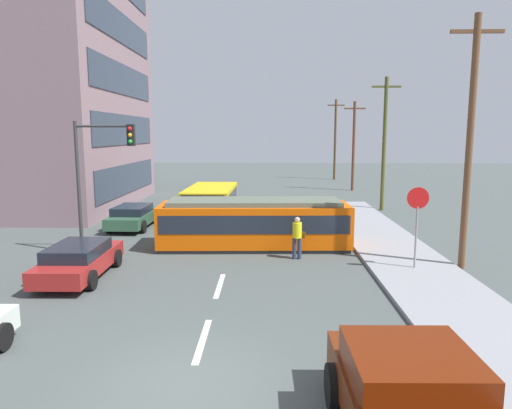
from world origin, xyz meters
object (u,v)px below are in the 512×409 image
at_px(city_bus, 211,201).
at_px(pedestrian_crossing, 297,235).
at_px(parked_sedan_mid, 79,260).
at_px(utility_pole_far, 354,144).
at_px(streetcar_tram, 254,223).
at_px(stop_sign, 417,211).
at_px(parked_sedan_far, 133,216).
at_px(utility_pole_near, 470,140).
at_px(utility_pole_distant, 335,138).
at_px(traffic_light_mast, 100,163).
at_px(utility_pole_mid, 384,142).

height_order(city_bus, pedestrian_crossing, city_bus).
distance_m(pedestrian_crossing, parked_sedan_mid, 7.99).
xyz_separation_m(city_bus, utility_pole_far, (10.60, 14.06, 2.89)).
bearing_deg(city_bus, streetcar_tram, -67.72).
bearing_deg(stop_sign, parked_sedan_far, 148.83).
height_order(pedestrian_crossing, parked_sedan_mid, pedestrian_crossing).
xyz_separation_m(city_bus, utility_pole_near, (10.29, -9.46, 3.56)).
xyz_separation_m(city_bus, utility_pole_distant, (10.43, 23.80, 3.33)).
relative_size(parked_sedan_mid, utility_pole_distant, 0.52).
relative_size(pedestrian_crossing, traffic_light_mast, 0.31).
distance_m(traffic_light_mast, utility_pole_mid, 17.99).
relative_size(utility_pole_near, utility_pole_distant, 1.05).
distance_m(pedestrian_crossing, utility_pole_far, 23.46).
relative_size(parked_sedan_far, stop_sign, 1.47).
bearing_deg(utility_pole_near, pedestrian_crossing, 169.34).
bearing_deg(utility_pole_mid, parked_sedan_far, -157.24).
height_order(stop_sign, utility_pole_mid, utility_pole_mid).
xyz_separation_m(parked_sedan_mid, stop_sign, (11.65, 1.02, 1.57)).
height_order(utility_pole_mid, utility_pole_far, utility_pole_mid).
bearing_deg(utility_pole_near, utility_pole_distant, 89.77).
xyz_separation_m(pedestrian_crossing, parked_sedan_far, (-8.13, 5.85, -0.32)).
relative_size(city_bus, utility_pole_near, 0.66).
height_order(parked_sedan_mid, utility_pole_near, utility_pole_near).
relative_size(pedestrian_crossing, parked_sedan_mid, 0.38).
bearing_deg(city_bus, parked_sedan_mid, -106.27).
relative_size(pedestrian_crossing, utility_pole_mid, 0.20).
distance_m(streetcar_tram, city_bus, 6.98).
bearing_deg(traffic_light_mast, utility_pole_far, 57.17).
xyz_separation_m(pedestrian_crossing, traffic_light_mast, (-7.84, 0.60, 2.76)).
relative_size(city_bus, traffic_light_mast, 1.10).
relative_size(pedestrian_crossing, stop_sign, 0.58).
bearing_deg(utility_pole_near, stop_sign, -166.81).
height_order(stop_sign, utility_pole_far, utility_pole_far).
xyz_separation_m(city_bus, parked_sedan_far, (-3.76, -2.50, -0.45)).
bearing_deg(streetcar_tram, utility_pole_far, 68.82).
xyz_separation_m(streetcar_tram, utility_pole_near, (7.65, -3.00, 3.55)).
xyz_separation_m(parked_sedan_far, utility_pole_distant, (14.19, 26.30, 3.78)).
distance_m(stop_sign, utility_pole_near, 3.08).
distance_m(streetcar_tram, utility_pole_far, 22.20).
bearing_deg(parked_sedan_far, traffic_light_mast, -86.87).
bearing_deg(traffic_light_mast, utility_pole_near, -7.11).
height_order(parked_sedan_far, stop_sign, stop_sign).
relative_size(city_bus, utility_pole_distant, 0.70).
xyz_separation_m(utility_pole_far, utility_pole_distant, (-0.17, 9.74, 0.43)).
xyz_separation_m(parked_sedan_far, stop_sign, (12.22, -7.39, 1.57)).
bearing_deg(streetcar_tram, stop_sign, -30.53).
distance_m(traffic_light_mast, utility_pole_distant, 34.48).
bearing_deg(utility_pole_far, pedestrian_crossing, -105.52).
relative_size(parked_sedan_far, utility_pole_distant, 0.50).
distance_m(pedestrian_crossing, utility_pole_mid, 13.80).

